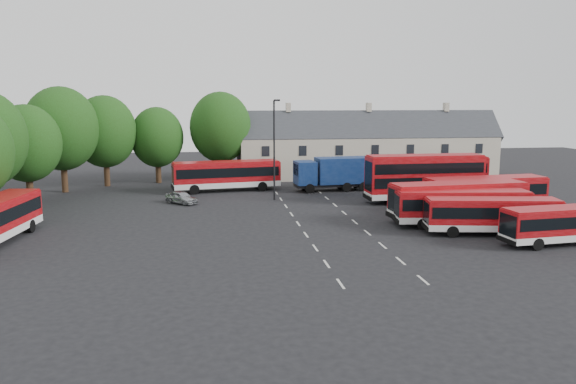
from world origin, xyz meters
name	(u,v)px	position (x,y,z in m)	size (l,w,h in m)	color
ground	(302,229)	(0.00, 0.00, 0.00)	(140.00, 140.00, 0.00)	black
lane_markings	(327,223)	(2.50, 2.00, 0.01)	(5.15, 33.80, 0.01)	beige
treeline	(87,135)	(-20.74, 19.36, 6.68)	(29.92, 32.59, 12.01)	black
terrace_houses	(368,149)	(14.00, 30.00, 3.86)	(35.70, 7.13, 10.06)	beige
bus_row_a	(567,222)	(18.51, -7.49, 1.69)	(10.09, 3.23, 2.80)	silver
bus_row_b	(492,213)	(14.48, -3.94, 1.75)	(10.52, 4.00, 2.91)	silver
bus_row_c	(462,205)	(13.35, -1.00, 1.86)	(11.18, 3.74, 3.10)	silver
bus_row_d	(458,198)	(14.01, 1.20, 2.05)	(12.27, 3.81, 3.41)	silver
bus_row_e	(485,191)	(18.34, 4.75, 1.99)	(11.91, 3.72, 3.31)	silver
bus_dd_south	(425,175)	(14.45, 10.24, 2.81)	(12.10, 3.12, 4.93)	silver
bus_dd_north	(432,175)	(15.98, 12.02, 2.63)	(11.47, 3.74, 4.62)	silver
bus_north	(227,173)	(-5.56, 20.18, 2.08)	(12.55, 4.68, 3.47)	silver
box_truck	(334,172)	(6.80, 18.81, 2.17)	(9.03, 3.55, 3.86)	black
silver_car	(182,197)	(-10.38, 12.83, 0.65)	(1.53, 3.80, 1.30)	#A3A6AB
lamppost	(274,147)	(-0.72, 13.64, 5.62)	(0.73, 0.39, 10.54)	black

